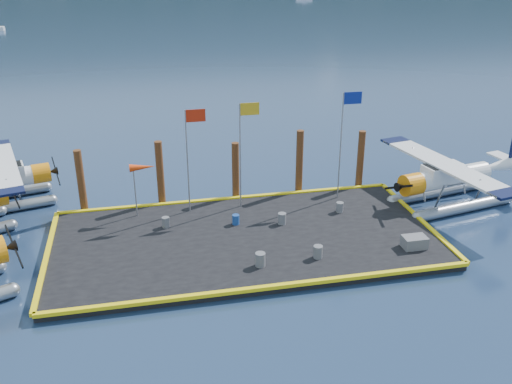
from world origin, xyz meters
TOP-DOWN VIEW (x-y plane):
  - ground at (0.00, 0.00)m, footprint 4000.00×4000.00m
  - dock at (0.00, 0.00)m, footprint 20.00×10.00m
  - dock_bumpers at (0.00, 0.00)m, footprint 20.25×10.25m
  - seaplane_d at (12.76, 2.14)m, footprint 9.72×10.59m
  - drum_0 at (-4.00, 2.00)m, footprint 0.41×0.41m
  - drum_1 at (3.08, -2.93)m, footprint 0.46×0.46m
  - drum_2 at (2.29, 1.06)m, footprint 0.45×0.45m
  - drum_3 at (0.14, -3.10)m, footprint 0.49×0.49m
  - drum_4 at (5.93, 1.83)m, footprint 0.42×0.42m
  - drum_5 at (-0.21, 1.55)m, footprint 0.39×0.39m
  - crate at (8.19, -2.96)m, footprint 1.21×0.81m
  - flagpole_red at (-2.29, 3.80)m, footprint 1.14×0.08m
  - flagpole_yellow at (0.70, 3.80)m, footprint 1.14×0.08m
  - flagpole_blue at (6.70, 3.80)m, footprint 1.14×0.08m
  - windsock at (-5.03, 3.80)m, footprint 1.40×0.44m
  - piling_0 at (-8.50, 5.40)m, footprint 0.44×0.44m
  - piling_1 at (-4.00, 5.40)m, footprint 0.44×0.44m
  - piling_2 at (0.50, 5.40)m, footprint 0.44×0.44m
  - piling_3 at (4.50, 5.40)m, footprint 0.44×0.44m
  - piling_4 at (8.50, 5.40)m, footprint 0.44×0.44m

SIDE VIEW (x-z plane):
  - ground at x=0.00m, z-range 0.00..0.00m
  - dock at x=0.00m, z-range 0.00..0.40m
  - dock_bumpers at x=0.00m, z-range 0.40..0.58m
  - drum_5 at x=-0.21m, z-range 0.40..0.95m
  - drum_0 at x=-4.00m, z-range 0.40..0.98m
  - drum_4 at x=5.93m, z-range 0.40..0.99m
  - crate at x=8.19m, z-range 0.40..1.00m
  - drum_2 at x=2.29m, z-range 0.40..1.03m
  - drum_1 at x=3.08m, z-range 0.40..1.05m
  - drum_3 at x=0.14m, z-range 0.40..1.09m
  - seaplane_d at x=12.76m, z-range -0.24..3.51m
  - piling_2 at x=0.50m, z-range 0.00..3.80m
  - piling_0 at x=-8.50m, z-range 0.00..4.00m
  - piling_4 at x=8.50m, z-range 0.00..4.00m
  - piling_1 at x=-4.00m, z-range 0.00..4.20m
  - piling_3 at x=4.50m, z-range 0.00..4.30m
  - windsock at x=-5.03m, z-range 1.67..4.79m
  - flagpole_red at x=-2.29m, z-range 1.40..7.40m
  - flagpole_yellow at x=0.70m, z-range 1.41..7.61m
  - flagpole_blue at x=6.70m, z-range 1.44..7.94m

